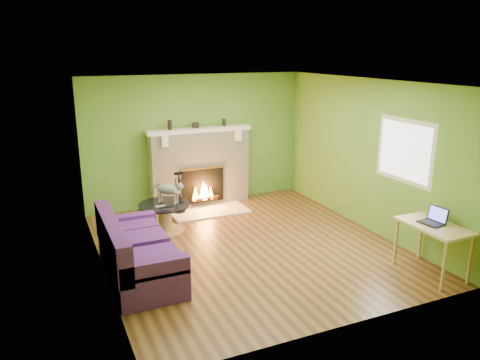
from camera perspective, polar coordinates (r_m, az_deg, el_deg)
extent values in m
plane|color=#512D17|center=(7.62, 0.98, -8.04)|extent=(5.00, 5.00, 0.00)
plane|color=white|center=(6.99, 1.08, 11.87)|extent=(5.00, 5.00, 0.00)
plane|color=#50882C|center=(9.47, -5.36, 4.86)|extent=(5.00, 0.00, 5.00)
plane|color=#50882C|center=(5.14, 12.87, -4.79)|extent=(5.00, 0.00, 5.00)
plane|color=#50882C|center=(6.60, -16.98, -0.51)|extent=(0.00, 5.00, 5.00)
plane|color=#50882C|center=(8.37, 15.17, 2.96)|extent=(0.00, 5.00, 5.00)
plane|color=silver|center=(7.65, 19.43, 3.37)|extent=(0.00, 1.20, 1.20)
plane|color=white|center=(7.65, 19.39, 3.36)|extent=(0.00, 1.06, 1.06)
cube|color=beige|center=(9.43, -4.94, 1.40)|extent=(2.00, 0.35, 1.50)
cube|color=black|center=(9.33, -4.51, -0.71)|extent=(0.85, 0.03, 0.68)
cube|color=gold|center=(9.23, -4.54, 1.42)|extent=(0.91, 0.02, 0.04)
cylinder|color=black|center=(9.38, -4.40, -2.41)|extent=(0.55, 0.07, 0.07)
cube|color=white|center=(9.24, -4.99, 6.11)|extent=(2.10, 0.28, 0.08)
cube|color=white|center=(8.87, -9.17, 4.66)|extent=(0.12, 0.10, 0.20)
cube|color=white|center=(9.36, -0.23, 5.42)|extent=(0.12, 0.10, 0.20)
cube|color=beige|center=(9.16, -3.75, -3.80)|extent=(1.50, 0.75, 0.03)
cube|color=white|center=(9.24, -4.99, 6.11)|extent=(2.10, 0.28, 0.08)
cube|color=#4D1961|center=(6.76, -12.08, -9.59)|extent=(0.87, 1.93, 0.43)
cube|color=#4D1961|center=(6.56, -15.29, -7.04)|extent=(0.20, 1.93, 0.54)
cube|color=#4D1961|center=(5.88, -10.43, -10.52)|extent=(0.87, 0.20, 0.22)
cube|color=#4D1961|center=(7.44, -13.61, -4.99)|extent=(0.87, 0.20, 0.22)
cube|color=#4D1961|center=(6.17, -10.70, -9.22)|extent=(0.69, 0.51, 0.12)
cube|color=#4D1961|center=(6.75, -11.98, -7.07)|extent=(0.69, 0.51, 0.12)
cube|color=#4D1961|center=(7.24, -12.90, -5.52)|extent=(0.69, 0.51, 0.12)
cylinder|color=tan|center=(8.29, -9.04, -6.09)|extent=(0.63, 0.63, 0.03)
cylinder|color=tan|center=(8.21, -9.11, -4.57)|extent=(0.22, 0.22, 0.44)
cylinder|color=black|center=(8.13, -9.18, -2.98)|extent=(0.89, 0.89, 0.03)
cube|color=tan|center=(7.00, 22.61, -5.21)|extent=(0.57, 0.99, 0.04)
cylinder|color=tan|center=(6.70, 23.60, -9.66)|extent=(0.04, 0.04, 0.69)
cylinder|color=tan|center=(7.04, 26.27, -8.76)|extent=(0.04, 0.04, 0.69)
cylinder|color=tan|center=(7.26, 18.48, -7.15)|extent=(0.04, 0.04, 0.69)
cylinder|color=tan|center=(7.57, 21.17, -6.46)|extent=(0.04, 0.04, 0.69)
cube|color=gray|center=(7.99, -9.66, -3.16)|extent=(0.17, 0.05, 0.02)
cube|color=black|center=(7.96, -8.72, -3.19)|extent=(0.16, 0.05, 0.02)
cylinder|color=black|center=(9.08, -8.56, 6.66)|extent=(0.08, 0.08, 0.18)
cylinder|color=black|center=(9.43, -1.95, 7.03)|extent=(0.07, 0.07, 0.14)
cube|color=black|center=(9.23, -5.42, 6.66)|extent=(0.12, 0.08, 0.10)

